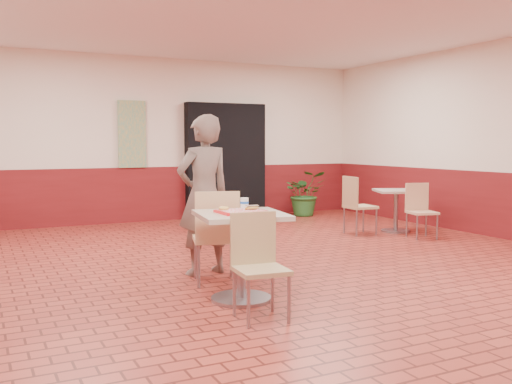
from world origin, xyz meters
name	(u,v)px	position (x,y,z in m)	size (l,w,h in m)	color
room_shell	(303,138)	(0.00, 0.00, 1.50)	(8.01, 10.01, 3.01)	maroon
wainscot_band	(302,231)	(0.00, 0.00, 0.50)	(8.00, 10.00, 1.00)	maroon
corridor_doorway	(226,161)	(1.20, 4.88, 1.10)	(1.60, 0.22, 2.20)	black
promo_poster	(132,134)	(-0.60, 4.94, 1.60)	(0.50, 0.03, 1.20)	gray
main_table	(241,242)	(-0.99, -0.57, 0.55)	(0.77, 0.77, 0.81)	#B8AC94
chair_main_front	(258,260)	(-1.08, -1.10, 0.49)	(0.44, 0.44, 0.87)	tan
chair_main_back	(216,232)	(-0.97, 0.08, 0.54)	(0.55, 0.55, 0.97)	#DEB885
customer	(204,195)	(-0.92, 0.56, 0.88)	(0.64, 0.42, 1.76)	#6F5F56
serving_tray	(241,211)	(-0.99, -0.57, 0.83)	(0.41, 0.32, 0.03)	red
ring_donut	(224,208)	(-1.13, -0.48, 0.85)	(0.09, 0.09, 0.03)	#E8BE54
long_john_donut	(252,208)	(-0.89, -0.58, 0.86)	(0.14, 0.08, 0.04)	gold
paper_cup	(244,203)	(-0.91, -0.46, 0.89)	(0.08, 0.08, 0.10)	silver
second_table	(396,203)	(2.98, 2.00, 0.46)	(0.65, 0.65, 0.69)	#B5A491
chair_second_left	(356,202)	(2.23, 2.06, 0.51)	(0.45, 0.45, 0.92)	tan
chair_second_front	(420,207)	(2.92, 1.39, 0.46)	(0.46, 0.46, 0.83)	#DBAA83
potted_plant	(305,193)	(2.70, 4.38, 0.45)	(0.81, 0.70, 0.90)	#255D25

